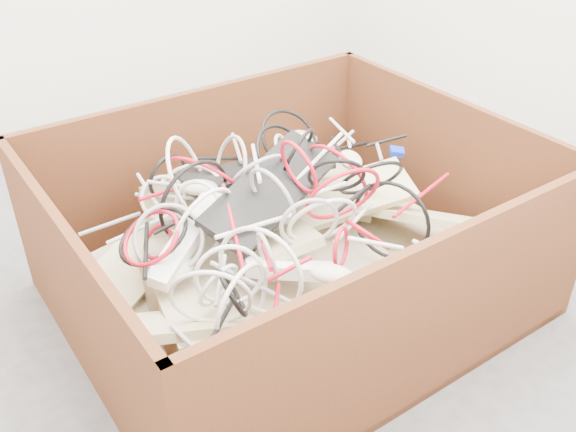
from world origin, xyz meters
TOP-DOWN VIEW (x-y plane):
  - ground at (0.00, 0.00)m, footprint 3.00×3.00m
  - cardboard_box at (-0.18, -0.28)m, footprint 1.32×1.10m
  - keyboard_pile at (-0.17, -0.26)m, footprint 1.15×0.95m
  - mice_scatter at (-0.19, -0.38)m, footprint 0.80×0.84m
  - power_strip_left at (-0.49, -0.27)m, footprint 0.31×0.23m
  - power_strip_right at (-0.31, -0.51)m, footprint 0.25×0.16m
  - vga_plug at (0.30, -0.23)m, footprint 0.06×0.06m
  - cable_tangle at (-0.29, -0.29)m, footprint 1.14×0.93m

SIDE VIEW (x-z plane):
  - ground at x=0.00m, z-range 0.00..0.00m
  - cardboard_box at x=-0.18m, z-range -0.14..0.41m
  - keyboard_pile at x=-0.17m, z-range 0.10..0.46m
  - power_strip_right at x=-0.31m, z-range 0.28..0.36m
  - power_strip_left at x=-0.49m, z-range 0.29..0.42m
  - mice_scatter at x=-0.19m, z-range 0.25..0.46m
  - vga_plug at x=0.30m, z-range 0.36..0.38m
  - cable_tangle at x=-0.29m, z-range 0.19..0.60m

